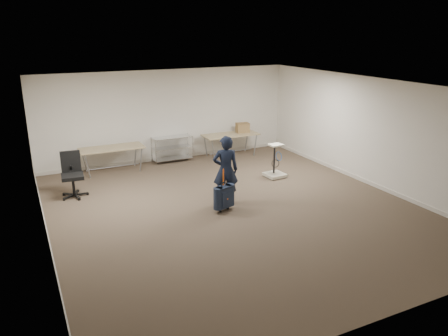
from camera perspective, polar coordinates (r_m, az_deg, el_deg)
ground at (r=10.10m, az=1.29°, el=-5.34°), size 9.00×9.00×0.00m
room_shell at (r=11.24m, az=-1.92°, el=-2.62°), size 8.00×9.00×9.00m
folding_table_left at (r=12.86m, az=-14.45°, el=2.39°), size 1.80×0.75×0.73m
folding_table_right at (r=14.06m, az=0.87°, el=4.24°), size 1.80×0.75×0.73m
wire_shelf at (r=13.63m, az=-6.78°, el=2.65°), size 1.22×0.47×0.80m
person at (r=10.15m, az=0.21°, el=-0.27°), size 0.69×0.55×1.64m
suitcase at (r=9.86m, az=-0.01°, el=-3.79°), size 0.41×0.31×1.00m
office_chair at (r=11.35m, az=-19.10°, el=-1.89°), size 0.67×0.67×1.11m
equipment_cart at (r=12.22m, az=6.68°, el=-0.06°), size 0.54×0.54×0.94m
cardboard_box at (r=14.30m, az=2.44°, el=5.30°), size 0.45×0.37×0.30m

